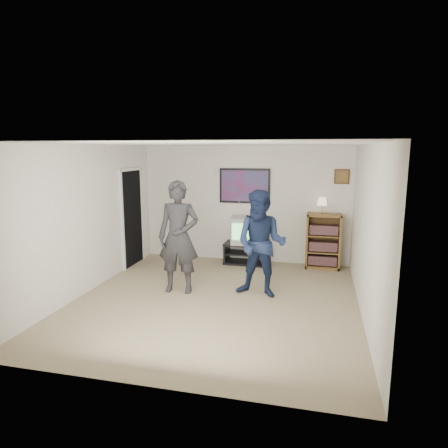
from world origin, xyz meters
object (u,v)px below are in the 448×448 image
at_px(crt_television, 247,230).
at_px(person_short, 261,244).
at_px(bookshelf, 323,241).
at_px(media_stand, 245,253).
at_px(person_tall, 179,237).

height_order(crt_television, person_short, person_short).
height_order(bookshelf, person_short, person_short).
relative_size(bookshelf, person_short, 0.64).
height_order(media_stand, person_tall, person_tall).
relative_size(bookshelf, person_tall, 0.59).
bearing_deg(person_tall, crt_television, 61.74).
distance_m(crt_television, person_tall, 2.14).
xyz_separation_m(media_stand, bookshelf, (1.61, 0.05, 0.34)).
bearing_deg(person_tall, bookshelf, 34.45).
bearing_deg(crt_television, person_short, -81.94).
relative_size(person_tall, person_short, 1.08).
height_order(crt_television, bookshelf, bookshelf).
height_order(bookshelf, person_tall, person_tall).
relative_size(crt_television, person_short, 0.38).
relative_size(media_stand, bookshelf, 0.80).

